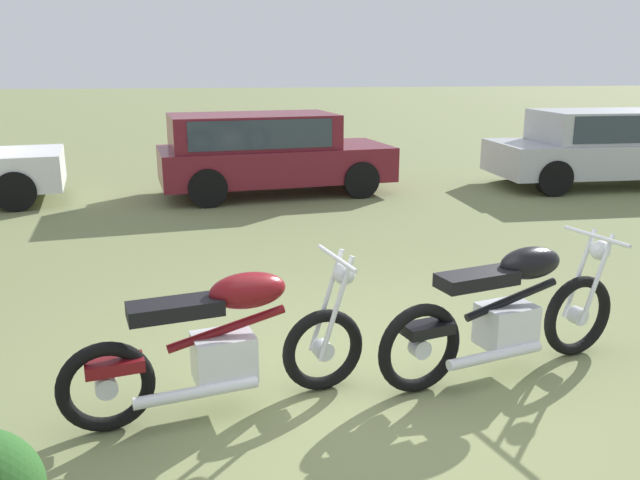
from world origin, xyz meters
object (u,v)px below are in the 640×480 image
(car_silver, at_px, (604,144))
(motorcycle_maroon, at_px, (224,343))
(car_burgundy, at_px, (264,148))
(motorcycle_black, at_px, (508,312))

(car_silver, bearing_deg, motorcycle_maroon, -134.80)
(motorcycle_maroon, xyz_separation_m, car_burgundy, (0.79, 7.46, 0.35))
(motorcycle_black, relative_size, car_burgundy, 0.49)
(motorcycle_black, height_order, car_silver, car_silver)
(car_burgundy, bearing_deg, motorcycle_maroon, -104.12)
(motorcycle_maroon, xyz_separation_m, motorcycle_black, (2.11, 0.23, 0.01))
(car_burgundy, xyz_separation_m, car_silver, (6.45, -0.16, -0.04))
(motorcycle_black, xyz_separation_m, car_silver, (5.13, 7.07, 0.31))
(car_burgundy, bearing_deg, car_silver, -9.44)
(motorcycle_black, bearing_deg, car_burgundy, 85.02)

